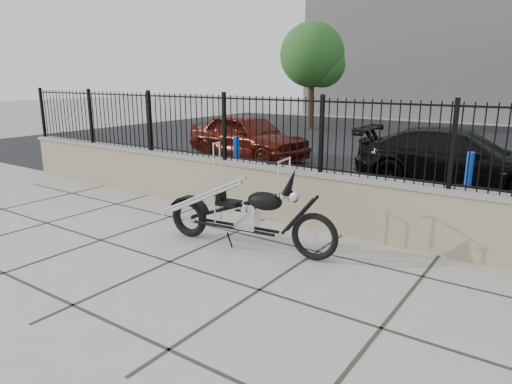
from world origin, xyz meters
name	(u,v)px	position (x,y,z in m)	size (l,w,h in m)	color
ground_plane	(170,262)	(0.00, 0.00, 0.00)	(90.00, 90.00, 0.00)	#99968E
parking_lot	(423,148)	(0.00, 12.50, 0.00)	(30.00, 30.00, 0.00)	black
retaining_wall	(269,192)	(0.00, 2.50, 0.48)	(14.00, 0.36, 0.96)	gray
iron_fence	(269,131)	(0.00, 2.50, 1.56)	(14.00, 0.08, 1.20)	black
background_building	(496,50)	(0.00, 26.50, 4.00)	(22.00, 6.00, 8.00)	beige
chopper_motorcycle	(244,196)	(0.51, 1.05, 0.79)	(2.63, 0.46, 1.58)	black
car_red	(247,136)	(-3.89, 7.23, 0.70)	(1.65, 4.11, 1.40)	#4E120B
car_black	(457,158)	(2.23, 6.96, 0.66)	(1.85, 4.56, 1.32)	black
bollard_a	(236,161)	(-2.01, 4.19, 0.57)	(0.14, 0.14, 1.15)	#0C31BD
bollard_b	(468,181)	(2.81, 5.11, 0.56)	(0.13, 0.13, 1.11)	blue
tree_left	(312,52)	(-6.42, 16.03, 3.63)	(3.07, 3.07, 5.18)	#382619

